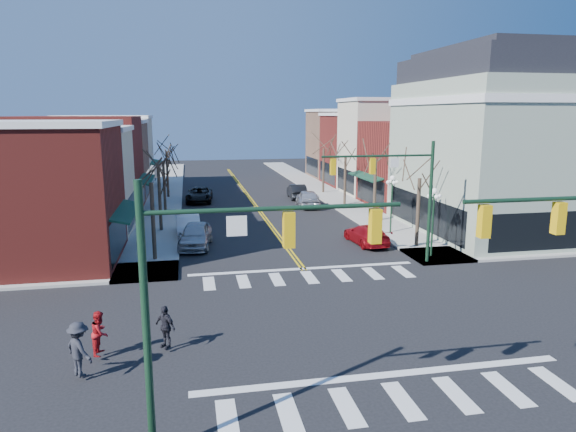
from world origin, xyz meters
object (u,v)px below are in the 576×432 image
lamppost_midblock (392,194)px  car_right_mid (308,198)px  car_left_near (195,235)px  pedestrian_dark_a (165,327)px  car_right_near (366,234)px  pedestrian_dark_b (79,349)px  victorian_corner (503,142)px  pedestrian_red_b (100,333)px  car_left_mid (188,226)px  car_left_far (199,195)px  car_right_far (297,191)px  lamppost_corner (433,211)px

lamppost_midblock → car_right_mid: lamppost_midblock is taller
car_left_near → pedestrian_dark_a: size_ratio=2.98×
car_right_near → car_right_mid: 14.61m
pedestrian_dark_b → car_left_near: bearing=-56.1°
victorian_corner → pedestrian_red_b: victorian_corner is taller
car_left_mid → victorian_corner: bearing=-8.8°
pedestrian_red_b → pedestrian_dark_a: (2.28, 0.11, -0.00)m
lamppost_midblock → car_left_near: (-14.14, -1.10, -2.14)m
lamppost_midblock → pedestrian_red_b: (-17.78, -16.41, -2.00)m
pedestrian_dark_b → car_left_far: bearing=-50.3°
car_left_mid → car_right_far: 18.76m
victorian_corner → lamppost_midblock: bearing=176.6°
car_right_mid → car_left_mid: bearing=47.8°
lamppost_midblock → car_left_near: 14.34m
car_right_far → pedestrian_dark_b: (-14.80, -35.06, 0.33)m
car_right_mid → car_left_far: bearing=-19.5°
lamppost_corner → car_left_far: lamppost_corner is taller
lamppost_corner → car_left_near: (-14.14, 5.40, -2.14)m
victorian_corner → pedestrian_red_b: (-26.08, -15.91, -5.70)m
car_left_near → pedestrian_dark_a: 15.27m
car_left_near → pedestrian_red_b: size_ratio=2.98×
lamppost_corner → lamppost_midblock: size_ratio=1.00×
lamppost_midblock → car_left_mid: 14.91m
car_left_near → car_left_mid: car_left_near is taller
car_left_far → car_left_mid: bearing=-89.7°
car_right_far → lamppost_corner: bearing=101.0°
car_right_near → pedestrian_dark_a: pedestrian_dark_a is taller
car_left_near → victorian_corner: bearing=9.1°
car_right_mid → car_left_near: bearing=56.8°
car_left_mid → pedestrian_red_b: (-3.18, -18.48, 0.19)m
car_left_near → pedestrian_dark_a: (-1.36, -15.21, 0.14)m
victorian_corner → car_right_far: (-11.70, 17.63, -5.91)m
car_left_near → car_left_mid: size_ratio=1.03×
car_left_near → car_left_far: 18.01m
car_right_near → car_right_mid: car_right_mid is taller
victorian_corner → car_left_near: bearing=-178.5°
pedestrian_red_b → car_left_near: bearing=-5.4°
lamppost_corner → car_left_mid: size_ratio=0.93×
car_right_near → pedestrian_dark_b: pedestrian_dark_b is taller
victorian_corner → car_right_far: bearing=123.6°
victorian_corner → pedestrian_dark_a: 29.13m
victorian_corner → lamppost_corner: 10.89m
lamppost_corner → car_left_near: bearing=159.1°
victorian_corner → car_right_mid: (-11.70, 12.62, -5.83)m
car_right_near → car_right_mid: bearing=-91.8°
victorian_corner → car_right_mid: victorian_corner is taller
victorian_corner → car_left_near: victorian_corner is taller
car_left_far → victorian_corner: bearing=-33.9°
lamppost_midblock → car_left_far: bearing=128.5°
car_left_mid → pedestrian_dark_a: bearing=-95.2°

